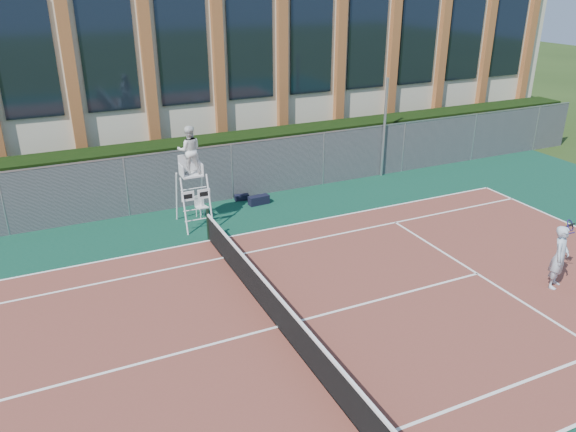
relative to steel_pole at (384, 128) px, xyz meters
name	(u,v)px	position (x,y,z in m)	size (l,w,h in m)	color
ground	(278,328)	(-8.86, -8.70, -2.12)	(120.00, 120.00, 0.00)	#233814
apron	(262,308)	(-8.86, -7.70, -2.11)	(36.00, 20.00, 0.01)	#0D3C2C
tennis_court	(278,327)	(-8.86, -8.70, -2.10)	(23.77, 10.97, 0.02)	brown
tennis_net	(278,309)	(-8.86, -8.70, -1.58)	(0.10, 11.30, 1.10)	black
fence	(181,180)	(-8.86, 0.10, -1.02)	(40.00, 0.06, 2.20)	#595E60
hedge	(173,170)	(-8.86, 1.30, -1.02)	(40.00, 1.40, 2.20)	black
building	(127,64)	(-8.86, 9.25, 2.03)	(45.00, 10.60, 8.22)	beige
steel_pole	(384,128)	(0.00, 0.00, 0.00)	(0.12, 0.12, 4.24)	#9EA0A5
umpire_chair	(189,153)	(-8.93, -1.65, 0.49)	(1.00, 1.53, 3.57)	white
plastic_chair	(201,205)	(-8.51, -1.10, -1.64)	(0.45, 0.45, 0.80)	silver
sports_bag_near	(259,200)	(-6.16, -0.87, -1.94)	(0.79, 0.32, 0.34)	black
sports_bag_far	(242,197)	(-6.60, -0.18, -2.00)	(0.55, 0.24, 0.22)	black
tennis_player	(560,257)	(-1.01, -10.15, -1.17)	(1.07, 0.81, 1.83)	silver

